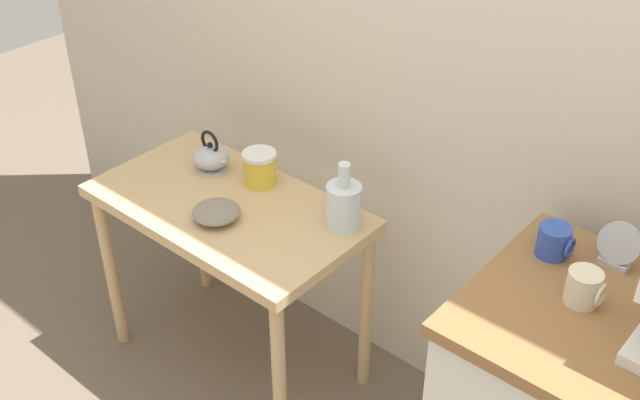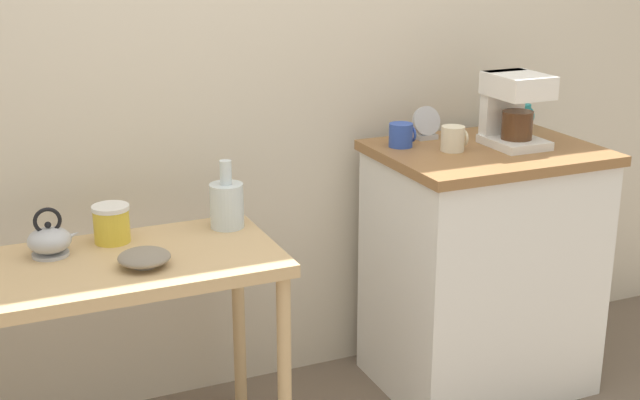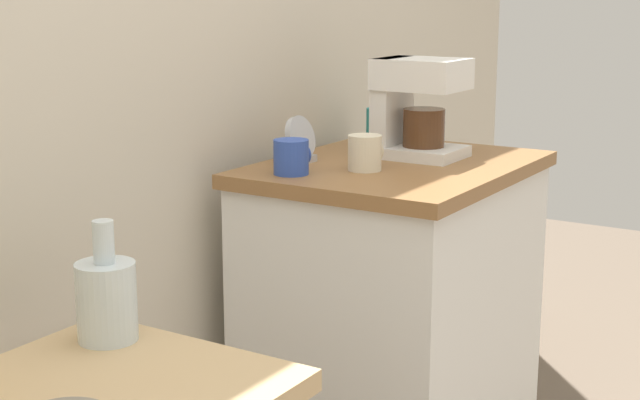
{
  "view_description": "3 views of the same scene",
  "coord_description": "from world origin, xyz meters",
  "px_view_note": "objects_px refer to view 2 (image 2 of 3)",
  "views": [
    {
      "loc": [
        1.01,
        -1.39,
        2.15
      ],
      "look_at": [
        -0.17,
        -0.0,
        0.93
      ],
      "focal_mm": 43.16,
      "sensor_mm": 36.0,
      "label": 1
    },
    {
      "loc": [
        -1.04,
        -2.47,
        1.69
      ],
      "look_at": [
        0.03,
        -0.02,
        0.84
      ],
      "focal_mm": 49.34,
      "sensor_mm": 36.0,
      "label": 2
    },
    {
      "loc": [
        -1.42,
        -1.05,
        1.36
      ],
      "look_at": [
        0.25,
        -0.0,
        0.92
      ],
      "focal_mm": 53.29,
      "sensor_mm": 36.0,
      "label": 3
    }
  ],
  "objects_px": {
    "teakettle": "(50,240)",
    "table_clock": "(426,125)",
    "coffee_maker": "(513,106)",
    "mug_small_cream": "(453,139)",
    "bowl_stoneware": "(144,258)",
    "glass_carafe_vase": "(227,204)",
    "canister_enamel": "(112,224)",
    "mug_blue": "(401,135)",
    "mug_dark_teal": "(522,116)"
  },
  "relations": [
    {
      "from": "teakettle",
      "to": "table_clock",
      "type": "bearing_deg",
      "value": 5.52
    },
    {
      "from": "coffee_maker",
      "to": "mug_small_cream",
      "type": "bearing_deg",
      "value": 176.92
    },
    {
      "from": "bowl_stoneware",
      "to": "teakettle",
      "type": "xyz_separation_m",
      "value": [
        -0.24,
        0.2,
        0.02
      ]
    },
    {
      "from": "bowl_stoneware",
      "to": "glass_carafe_vase",
      "type": "height_order",
      "value": "glass_carafe_vase"
    },
    {
      "from": "teakettle",
      "to": "canister_enamel",
      "type": "xyz_separation_m",
      "value": [
        0.19,
        0.05,
        0.01
      ]
    },
    {
      "from": "mug_blue",
      "to": "table_clock",
      "type": "relative_size",
      "value": 0.76
    },
    {
      "from": "canister_enamel",
      "to": "mug_blue",
      "type": "distance_m",
      "value": 1.06
    },
    {
      "from": "mug_dark_teal",
      "to": "table_clock",
      "type": "xyz_separation_m",
      "value": [
        -0.43,
        -0.0,
        0.01
      ]
    },
    {
      "from": "teakettle",
      "to": "mug_blue",
      "type": "bearing_deg",
      "value": 3.11
    },
    {
      "from": "bowl_stoneware",
      "to": "teakettle",
      "type": "distance_m",
      "value": 0.31
    },
    {
      "from": "mug_blue",
      "to": "table_clock",
      "type": "xyz_separation_m",
      "value": [
        0.14,
        0.07,
        0.01
      ]
    },
    {
      "from": "coffee_maker",
      "to": "mug_blue",
      "type": "distance_m",
      "value": 0.41
    },
    {
      "from": "mug_blue",
      "to": "mug_small_cream",
      "type": "bearing_deg",
      "value": -42.37
    },
    {
      "from": "canister_enamel",
      "to": "table_clock",
      "type": "height_order",
      "value": "table_clock"
    },
    {
      "from": "canister_enamel",
      "to": "coffee_maker",
      "type": "relative_size",
      "value": 0.46
    },
    {
      "from": "mug_small_cream",
      "to": "mug_dark_teal",
      "type": "distance_m",
      "value": 0.47
    },
    {
      "from": "teakettle",
      "to": "mug_blue",
      "type": "height_order",
      "value": "mug_blue"
    },
    {
      "from": "coffee_maker",
      "to": "mug_dark_teal",
      "type": "height_order",
      "value": "coffee_maker"
    },
    {
      "from": "glass_carafe_vase",
      "to": "canister_enamel",
      "type": "xyz_separation_m",
      "value": [
        -0.38,
        0.01,
        -0.02
      ]
    },
    {
      "from": "canister_enamel",
      "to": "mug_dark_teal",
      "type": "height_order",
      "value": "mug_dark_teal"
    },
    {
      "from": "teakettle",
      "to": "mug_blue",
      "type": "xyz_separation_m",
      "value": [
        1.24,
        0.07,
        0.19
      ]
    },
    {
      "from": "coffee_maker",
      "to": "canister_enamel",
      "type": "bearing_deg",
      "value": 175.3
    },
    {
      "from": "mug_blue",
      "to": "coffee_maker",
      "type": "bearing_deg",
      "value": -20.4
    },
    {
      "from": "mug_dark_teal",
      "to": "glass_carafe_vase",
      "type": "bearing_deg",
      "value": -175.23
    },
    {
      "from": "coffee_maker",
      "to": "mug_dark_teal",
      "type": "xyz_separation_m",
      "value": [
        0.2,
        0.21,
        -0.09
      ]
    },
    {
      "from": "mug_blue",
      "to": "canister_enamel",
      "type": "bearing_deg",
      "value": -178.8
    },
    {
      "from": "bowl_stoneware",
      "to": "coffee_maker",
      "type": "bearing_deg",
      "value": 5.5
    },
    {
      "from": "teakettle",
      "to": "mug_small_cream",
      "type": "xyz_separation_m",
      "value": [
        1.37,
        -0.06,
        0.19
      ]
    },
    {
      "from": "mug_dark_teal",
      "to": "table_clock",
      "type": "relative_size",
      "value": 0.78
    },
    {
      "from": "mug_small_cream",
      "to": "canister_enamel",
      "type": "bearing_deg",
      "value": 174.98
    },
    {
      "from": "coffee_maker",
      "to": "mug_small_cream",
      "type": "relative_size",
      "value": 2.9
    },
    {
      "from": "bowl_stoneware",
      "to": "canister_enamel",
      "type": "distance_m",
      "value": 0.25
    },
    {
      "from": "glass_carafe_vase",
      "to": "mug_blue",
      "type": "xyz_separation_m",
      "value": [
        0.67,
        0.03,
        0.16
      ]
    },
    {
      "from": "table_clock",
      "to": "glass_carafe_vase",
      "type": "bearing_deg",
      "value": -173.02
    },
    {
      "from": "glass_carafe_vase",
      "to": "mug_small_cream",
      "type": "relative_size",
      "value": 2.54
    },
    {
      "from": "bowl_stoneware",
      "to": "teakettle",
      "type": "height_order",
      "value": "teakettle"
    },
    {
      "from": "canister_enamel",
      "to": "mug_small_cream",
      "type": "bearing_deg",
      "value": -5.02
    },
    {
      "from": "canister_enamel",
      "to": "coffee_maker",
      "type": "height_order",
      "value": "coffee_maker"
    },
    {
      "from": "glass_carafe_vase",
      "to": "mug_small_cream",
      "type": "xyz_separation_m",
      "value": [
        0.8,
        -0.09,
        0.16
      ]
    },
    {
      "from": "teakettle",
      "to": "mug_dark_teal",
      "type": "height_order",
      "value": "mug_dark_teal"
    },
    {
      "from": "glass_carafe_vase",
      "to": "coffee_maker",
      "type": "bearing_deg",
      "value": -5.8
    },
    {
      "from": "coffee_maker",
      "to": "mug_small_cream",
      "type": "xyz_separation_m",
      "value": [
        -0.23,
        0.01,
        -0.1
      ]
    },
    {
      "from": "teakettle",
      "to": "table_clock",
      "type": "xyz_separation_m",
      "value": [
        1.38,
        0.13,
        0.2
      ]
    },
    {
      "from": "teakettle",
      "to": "coffee_maker",
      "type": "xyz_separation_m",
      "value": [
        1.61,
        -0.07,
        0.29
      ]
    },
    {
      "from": "coffee_maker",
      "to": "table_clock",
      "type": "relative_size",
      "value": 2.14
    },
    {
      "from": "canister_enamel",
      "to": "mug_dark_teal",
      "type": "bearing_deg",
      "value": 3.27
    },
    {
      "from": "mug_small_cream",
      "to": "mug_dark_teal",
      "type": "relative_size",
      "value": 0.94
    },
    {
      "from": "bowl_stoneware",
      "to": "mug_dark_teal",
      "type": "relative_size",
      "value": 1.63
    },
    {
      "from": "bowl_stoneware",
      "to": "mug_small_cream",
      "type": "bearing_deg",
      "value": 7.25
    },
    {
      "from": "mug_small_cream",
      "to": "table_clock",
      "type": "relative_size",
      "value": 0.74
    }
  ]
}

